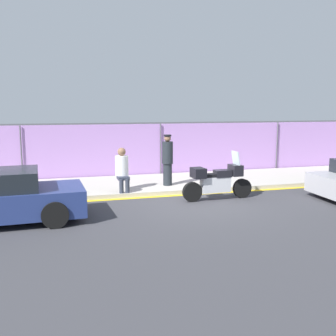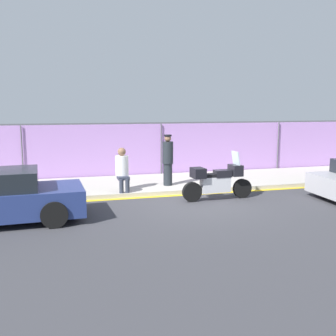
# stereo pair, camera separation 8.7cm
# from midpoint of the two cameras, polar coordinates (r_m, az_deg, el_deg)

# --- Properties ---
(ground_plane) EXTENTS (120.00, 120.00, 0.00)m
(ground_plane) POSITION_cam_midpoint_polar(r_m,az_deg,el_deg) (11.82, 4.28, -5.04)
(ground_plane) COLOR #38383D
(sidewalk) EXTENTS (39.36, 3.34, 0.14)m
(sidewalk) POSITION_cam_midpoint_polar(r_m,az_deg,el_deg) (14.45, 0.42, -2.15)
(sidewalk) COLOR #ADA89E
(sidewalk) RESTS_ON ground_plane
(curb_paint_stripe) EXTENTS (39.36, 0.18, 0.01)m
(curb_paint_stripe) POSITION_cam_midpoint_polar(r_m,az_deg,el_deg) (12.82, 2.61, -3.90)
(curb_paint_stripe) COLOR gold
(curb_paint_stripe) RESTS_ON ground_plane
(storefront_fence) EXTENTS (37.40, 0.17, 2.16)m
(storefront_fence) POSITION_cam_midpoint_polar(r_m,az_deg,el_deg) (15.98, -1.33, 2.56)
(storefront_fence) COLOR #AD7FC6
(storefront_fence) RESTS_ON ground_plane
(motorcycle) EXTENTS (2.29, 0.57, 1.48)m
(motorcycle) POSITION_cam_midpoint_polar(r_m,az_deg,el_deg) (12.12, 6.94, -1.84)
(motorcycle) COLOR black
(motorcycle) RESTS_ON ground_plane
(officer_standing) EXTENTS (0.37, 0.37, 1.75)m
(officer_standing) POSITION_cam_midpoint_polar(r_m,az_deg,el_deg) (13.50, -0.25, 1.24)
(officer_standing) COLOR #1E2328
(officer_standing) RESTS_ON sidewalk
(person_seated_on_curb) EXTENTS (0.42, 0.73, 1.39)m
(person_seated_on_curb) POSITION_cam_midpoint_polar(r_m,az_deg,el_deg) (12.74, -6.86, 0.12)
(person_seated_on_curb) COLOR #2D3342
(person_seated_on_curb) RESTS_ON sidewalk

